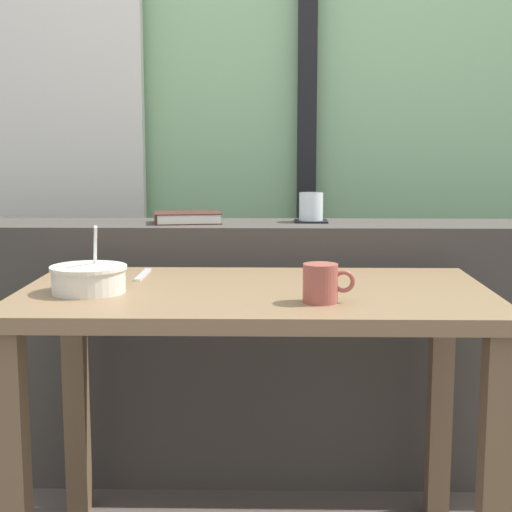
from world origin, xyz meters
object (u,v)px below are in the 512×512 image
juice_glass (311,208)px  ceramic_mug (321,283)px  coaster_square (311,221)px  fork_utensil (143,275)px  breakfast_table (255,336)px  soup_bowl (89,279)px  closed_book (187,218)px

juice_glass → ceramic_mug: size_ratio=0.75×
coaster_square → fork_utensil: 0.61m
breakfast_table → ceramic_mug: bearing=-46.2°
breakfast_table → coaster_square: 0.63m
breakfast_table → soup_bowl: bearing=-172.5°
coaster_square → ceramic_mug: size_ratio=0.88×
fork_utensil → ceramic_mug: ceramic_mug is taller
breakfast_table → soup_bowl: (-0.38, -0.05, 0.15)m
closed_book → ceramic_mug: closed_book is taller
breakfast_table → fork_utensil: 0.36m
closed_book → soup_bowl: (-0.16, -0.59, -0.08)m
soup_bowl → fork_utensil: bearing=68.7°
coaster_square → ceramic_mug: 0.73m
breakfast_table → juice_glass: size_ratio=13.02×
juice_glass → fork_utensil: (-0.46, -0.40, -0.14)m
fork_utensil → ceramic_mug: (0.44, -0.33, 0.04)m
closed_book → soup_bowl: 0.62m
breakfast_table → juice_glass: juice_glass is taller
soup_bowl → ceramic_mug: 0.54m
closed_book → soup_bowl: soup_bowl is taller
closed_book → ceramic_mug: 0.79m
soup_bowl → ceramic_mug: bearing=-10.9°
breakfast_table → fork_utensil: size_ratio=6.52×
closed_book → fork_utensil: bearing=-101.9°
soup_bowl → closed_book: bearing=74.4°
breakfast_table → fork_utensil: (-0.30, 0.17, 0.12)m
juice_glass → fork_utensil: bearing=-138.6°
breakfast_table → fork_utensil: bearing=149.5°
soup_bowl → juice_glass: bearing=49.1°
juice_glass → coaster_square: bearing=0.0°
fork_utensil → closed_book: bearing=78.9°
breakfast_table → ceramic_mug: (0.15, -0.15, 0.16)m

